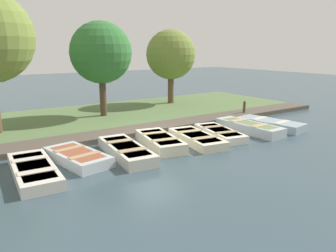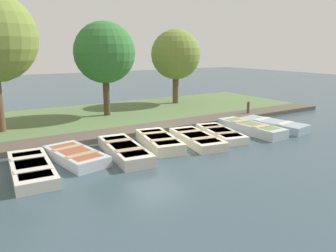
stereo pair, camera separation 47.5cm
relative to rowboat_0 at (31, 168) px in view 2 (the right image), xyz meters
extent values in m
plane|color=#384C56|center=(-1.61, 5.34, -0.18)|extent=(80.00, 80.00, 0.00)
cube|color=#567042|center=(-6.61, 5.34, -0.10)|extent=(8.00, 24.00, 0.16)
cube|color=#51473D|center=(-2.74, 5.34, -0.06)|extent=(1.43, 23.70, 0.22)
cube|color=beige|center=(0.00, 0.00, -0.01)|extent=(3.35, 1.33, 0.33)
cube|color=#6B7F51|center=(0.00, 0.00, 0.14)|extent=(2.74, 1.05, 0.03)
cube|color=beige|center=(0.62, -0.04, 0.17)|extent=(0.39, 1.07, 0.03)
cube|color=beige|center=(-0.62, 0.04, 0.17)|extent=(0.39, 1.07, 0.03)
cube|color=#B2BCC1|center=(-0.43, 1.50, 0.00)|extent=(2.86, 1.67, 0.36)
cube|color=#994C33|center=(-0.43, 1.50, 0.17)|extent=(2.33, 1.32, 0.03)
cube|color=tan|center=(0.07, 1.59, 0.19)|extent=(0.46, 1.14, 0.03)
cube|color=tan|center=(-0.93, 1.40, 0.19)|extent=(0.46, 1.14, 0.03)
cube|color=beige|center=(-0.09, 3.16, 0.02)|extent=(3.39, 1.42, 0.39)
cube|color=#4C709E|center=(-0.09, 3.16, 0.19)|extent=(2.77, 1.12, 0.03)
cube|color=tan|center=(0.53, 3.09, 0.22)|extent=(0.43, 1.02, 0.03)
cube|color=tan|center=(-0.71, 3.23, 0.22)|extent=(0.43, 1.02, 0.03)
cube|color=beige|center=(-0.38, 4.78, 0.03)|extent=(3.00, 1.62, 0.41)
cube|color=teal|center=(-0.38, 4.78, 0.22)|extent=(2.45, 1.28, 0.03)
cube|color=tan|center=(0.15, 4.68, 0.25)|extent=(0.47, 1.05, 0.03)
cube|color=tan|center=(-0.91, 4.88, 0.25)|extent=(0.47, 1.05, 0.03)
cube|color=beige|center=(-0.01, 6.33, -0.01)|extent=(3.16, 1.60, 0.34)
cube|color=beige|center=(-0.01, 6.33, 0.15)|extent=(2.58, 1.27, 0.03)
cube|color=tan|center=(0.55, 6.24, 0.17)|extent=(0.46, 1.09, 0.03)
cube|color=tan|center=(-0.58, 6.42, 0.17)|extent=(0.46, 1.09, 0.03)
cube|color=silver|center=(-0.15, 7.72, -0.01)|extent=(3.02, 1.63, 0.33)
cube|color=#4C709E|center=(-0.15, 7.72, 0.14)|extent=(2.47, 1.30, 0.03)
cube|color=tan|center=(0.39, 7.61, 0.16)|extent=(0.48, 1.01, 0.03)
cube|color=tan|center=(-0.68, 7.84, 0.16)|extent=(0.48, 1.01, 0.03)
cube|color=#B2BCC1|center=(-0.05, 9.45, 0.03)|extent=(3.36, 1.13, 0.42)
cube|color=#6B7F51|center=(-0.05, 9.45, 0.22)|extent=(2.76, 0.89, 0.03)
cube|color=tan|center=(0.59, 9.47, 0.25)|extent=(0.36, 0.97, 0.03)
cube|color=tan|center=(-0.68, 9.44, 0.25)|extent=(0.36, 0.97, 0.03)
cube|color=#8C9EA8|center=(-0.03, 10.92, 0.01)|extent=(3.32, 1.67, 0.37)
cube|color=teal|center=(-0.03, 10.92, 0.18)|extent=(2.71, 1.33, 0.03)
cube|color=beige|center=(0.57, 11.02, 0.20)|extent=(0.49, 1.12, 0.03)
cube|color=beige|center=(-0.62, 10.83, 0.20)|extent=(0.49, 1.12, 0.03)
cylinder|color=brown|center=(-2.63, 11.88, 0.22)|extent=(0.14, 0.14, 0.80)
sphere|color=brown|center=(-2.63, 11.88, 0.65)|extent=(0.13, 0.13, 0.13)
cylinder|color=#4C3828|center=(-6.61, 5.11, 1.15)|extent=(0.35, 0.35, 2.65)
sphere|color=#337033|center=(-6.61, 5.11, 3.37)|extent=(3.26, 3.26, 3.26)
cylinder|color=brown|center=(-8.07, 10.60, 1.06)|extent=(0.40, 0.40, 2.47)
sphere|color=olive|center=(-8.07, 10.60, 3.19)|extent=(3.24, 3.24, 3.24)
camera|label=1|loc=(9.99, -1.86, 3.58)|focal=35.00mm
camera|label=2|loc=(10.25, -1.46, 3.58)|focal=35.00mm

